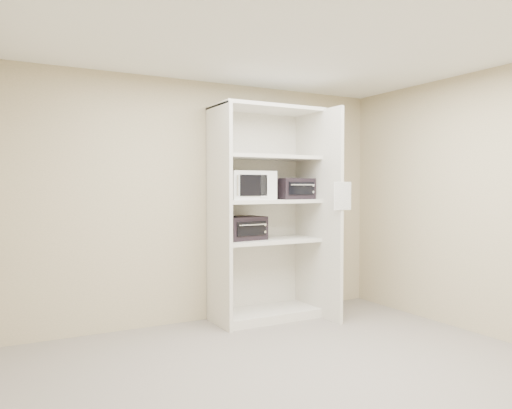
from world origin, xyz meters
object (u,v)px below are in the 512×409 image
microwave (248,185)px  toaster_oven_lower (242,228)px  shelving_unit (270,220)px  toaster_oven_upper (293,189)px

microwave → toaster_oven_lower: size_ratio=1.14×
shelving_unit → toaster_oven_lower: bearing=171.9°
shelving_unit → microwave: size_ratio=4.51×
shelving_unit → toaster_oven_upper: size_ratio=5.69×
toaster_oven_lower → microwave: bearing=-2.4°
shelving_unit → toaster_oven_upper: bearing=-4.3°
microwave → toaster_oven_lower: 0.49m
shelving_unit → toaster_oven_lower: shelving_unit is taller
microwave → toaster_oven_lower: (-0.07, -0.01, -0.48)m
shelving_unit → toaster_oven_upper: shelving_unit is taller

